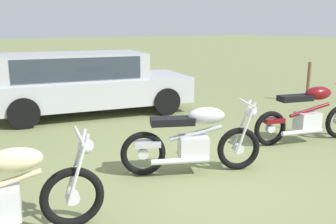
# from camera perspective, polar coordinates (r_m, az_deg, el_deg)

# --- Properties ---
(ground_plane) EXTENTS (120.00, 120.00, 0.00)m
(ground_plane) POSITION_cam_1_polar(r_m,az_deg,el_deg) (5.09, 6.27, -10.40)
(ground_plane) COLOR olive
(motorcycle_silver) EXTENTS (1.86, 1.10, 1.02)m
(motorcycle_silver) POSITION_cam_1_polar(r_m,az_deg,el_deg) (5.14, 4.06, -4.38)
(motorcycle_silver) COLOR black
(motorcycle_silver) RESTS_ON ground
(motorcycle_maroon) EXTENTS (2.04, 0.88, 1.02)m
(motorcycle_maroon) POSITION_cam_1_polar(r_m,az_deg,el_deg) (6.96, 21.09, -0.41)
(motorcycle_maroon) COLOR black
(motorcycle_maroon) RESTS_ON ground
(car_silver) EXTENTS (4.79, 2.71, 1.43)m
(car_silver) POSITION_cam_1_polar(r_m,az_deg,el_deg) (8.80, -13.14, 5.10)
(car_silver) COLOR #B2B5BA
(car_silver) RESTS_ON ground
(fence_post_wooden) EXTENTS (0.10, 0.10, 1.09)m
(fence_post_wooden) POSITION_cam_1_polar(r_m,az_deg,el_deg) (10.77, 21.12, 4.44)
(fence_post_wooden) COLOR brown
(fence_post_wooden) RESTS_ON ground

